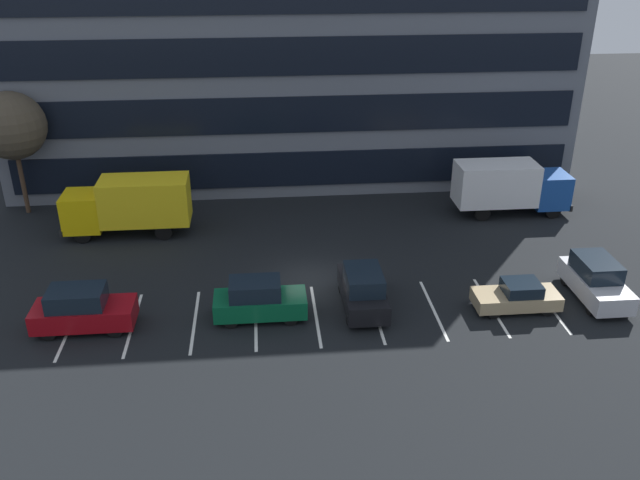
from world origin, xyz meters
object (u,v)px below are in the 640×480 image
(suv_silver, at_px, (596,280))
(sedan_tan, at_px, (517,296))
(suv_maroon, at_px, (82,310))
(box_truck_yellow_all, at_px, (129,204))
(suv_black, at_px, (363,289))
(box_truck_blue, at_px, (510,185))
(suv_forest, at_px, (259,300))
(bare_tree, at_px, (11,126))

(suv_silver, xyz_separation_m, sedan_tan, (-4.12, -0.68, -0.30))
(suv_maroon, bearing_deg, box_truck_yellow_all, 86.81)
(suv_silver, distance_m, suv_maroon, 24.11)
(suv_black, xyz_separation_m, sedan_tan, (7.23, -0.80, -0.30))
(box_truck_blue, bearing_deg, box_truck_yellow_all, -177.68)
(suv_silver, bearing_deg, suv_forest, -178.90)
(box_truck_blue, relative_size, box_truck_yellow_all, 0.98)
(box_truck_blue, distance_m, box_truck_yellow_all, 22.91)
(bare_tree, bearing_deg, suv_forest, -43.82)
(suv_forest, xyz_separation_m, suv_black, (4.90, 0.43, 0.05))
(box_truck_yellow_all, distance_m, suv_forest, 12.36)
(suv_black, bearing_deg, bare_tree, 145.27)
(box_truck_blue, xyz_separation_m, suv_black, (-10.69, -10.42, -0.88))
(sedan_tan, bearing_deg, box_truck_yellow_all, 152.07)
(sedan_tan, relative_size, suv_maroon, 0.89)
(suv_silver, bearing_deg, suv_maroon, -178.77)
(suv_forest, bearing_deg, bare_tree, 136.18)
(box_truck_yellow_all, relative_size, bare_tree, 0.95)
(sedan_tan, bearing_deg, suv_forest, 178.26)
(suv_forest, distance_m, suv_black, 4.92)
(suv_silver, height_order, bare_tree, bare_tree)
(suv_maroon, bearing_deg, suv_forest, 1.49)
(suv_black, bearing_deg, box_truck_yellow_all, 142.10)
(suv_silver, height_order, suv_maroon, suv_silver)
(box_truck_blue, xyz_separation_m, suv_silver, (0.65, -10.54, -0.88))
(box_truck_yellow_all, height_order, suv_silver, box_truck_yellow_all)
(box_truck_blue, relative_size, sedan_tan, 1.78)
(suv_forest, distance_m, sedan_tan, 12.13)
(suv_forest, distance_m, suv_maroon, 7.86)
(box_truck_blue, xyz_separation_m, box_truck_yellow_all, (-22.89, -0.93, 0.04))
(suv_black, height_order, bare_tree, bare_tree)
(box_truck_yellow_all, bearing_deg, bare_tree, 151.35)
(box_truck_blue, height_order, bare_tree, bare_tree)
(sedan_tan, height_order, bare_tree, bare_tree)
(suv_forest, relative_size, sedan_tan, 1.07)
(box_truck_blue, distance_m, bare_tree, 30.34)
(suv_black, bearing_deg, suv_silver, -0.62)
(suv_black, relative_size, bare_tree, 0.59)
(box_truck_blue, bearing_deg, suv_black, -135.75)
(box_truck_blue, xyz_separation_m, sedan_tan, (-3.47, -11.22, -1.18))
(box_truck_yellow_all, relative_size, suv_maroon, 1.63)
(box_truck_yellow_all, bearing_deg, box_truck_blue, 2.32)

